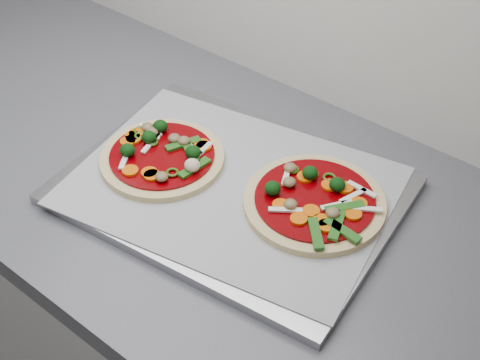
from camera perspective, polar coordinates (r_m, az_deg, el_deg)
The scene contains 5 objects.
countertop at distance 0.97m, azimuth 5.73°, elevation -5.85°, with size 3.60×0.60×0.04m, color #5C5C63.
baking_tray at distance 1.01m, azimuth -0.72°, elevation -0.85°, with size 0.49×0.36×0.02m, color #99999E.
parchment at distance 1.01m, azimuth -0.73°, elevation -0.48°, with size 0.47×0.34×0.00m, color #A3A3A9.
pizza_left at distance 1.05m, azimuth -6.63°, elevation 2.11°, with size 0.22×0.22×0.03m.
pizza_right at distance 0.97m, azimuth 6.39°, elevation -1.78°, with size 0.25×0.25×0.04m.
Camera 1 is at (0.34, 0.73, 1.59)m, focal length 50.00 mm.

